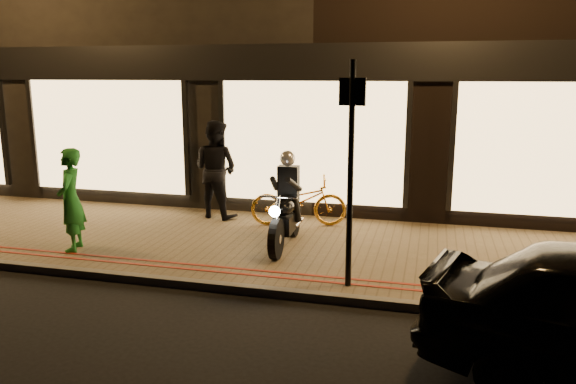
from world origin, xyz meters
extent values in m
plane|color=black|center=(0.00, 0.00, 0.00)|extent=(90.00, 90.00, 0.00)
cube|color=brown|center=(0.00, 2.00, 0.06)|extent=(50.00, 4.00, 0.12)
cube|color=#59544C|center=(0.00, 0.05, 0.06)|extent=(50.00, 0.14, 0.12)
cube|color=maroon|center=(0.00, 0.45, 0.12)|extent=(50.00, 0.06, 0.01)
cube|color=maroon|center=(0.00, 0.65, 0.12)|extent=(50.00, 0.06, 0.01)
cube|color=black|center=(-6.00, 9.00, 4.25)|extent=(12.00, 10.00, 8.50)
cube|color=black|center=(0.00, 3.95, 3.15)|extent=(48.00, 0.12, 0.70)
cube|color=#FFCE7F|center=(-4.50, 3.94, 1.61)|extent=(3.60, 0.06, 2.38)
cube|color=#FFCE7F|center=(0.00, 3.94, 1.61)|extent=(3.60, 0.06, 2.38)
cube|color=#FFCE7F|center=(4.50, 3.94, 1.61)|extent=(3.60, 0.06, 2.38)
cylinder|color=black|center=(0.03, 1.23, 0.44)|extent=(0.14, 0.64, 0.64)
cylinder|color=black|center=(-0.01, 2.53, 0.44)|extent=(0.14, 0.64, 0.64)
cylinder|color=silver|center=(0.03, 1.23, 0.44)|extent=(0.14, 0.14, 0.14)
cylinder|color=silver|center=(-0.01, 2.53, 0.44)|extent=(0.14, 0.14, 0.14)
cube|color=black|center=(0.01, 1.93, 0.52)|extent=(0.28, 0.71, 0.30)
ellipsoid|color=black|center=(0.02, 1.80, 0.82)|extent=(0.34, 0.51, 0.29)
cube|color=black|center=(0.00, 2.23, 0.82)|extent=(0.24, 0.56, 0.09)
cylinder|color=silver|center=(0.03, 1.38, 1.07)|extent=(0.60, 0.05, 0.03)
cylinder|color=silver|center=(0.03, 1.28, 0.74)|extent=(0.06, 0.33, 0.71)
sphere|color=white|center=(0.04, 1.14, 0.90)|extent=(0.18, 0.18, 0.17)
cylinder|color=silver|center=(0.12, 2.39, 0.40)|extent=(0.09, 0.55, 0.07)
cube|color=black|center=(0.01, 2.10, 1.17)|extent=(0.35, 0.23, 0.55)
sphere|color=silver|center=(0.01, 2.04, 1.58)|extent=(0.27, 0.27, 0.26)
cylinder|color=black|center=(-0.14, 1.78, 1.20)|extent=(0.19, 0.61, 0.34)
cylinder|color=black|center=(0.18, 1.79, 1.20)|extent=(0.15, 0.61, 0.34)
cylinder|color=black|center=(-0.13, 2.06, 0.72)|extent=(0.20, 0.29, 0.46)
cylinder|color=black|center=(0.15, 2.07, 0.72)|extent=(0.19, 0.29, 0.46)
cylinder|color=black|center=(1.28, 0.40, 1.62)|extent=(0.09, 0.09, 3.00)
cube|color=black|center=(1.28, 0.40, 2.72)|extent=(0.35, 0.09, 0.35)
imported|color=gold|center=(-0.09, 3.23, 0.59)|extent=(1.90, 1.03, 0.94)
imported|color=#207929|center=(-3.28, 0.84, 0.96)|extent=(0.59, 0.71, 1.67)
imported|color=black|center=(-1.83, 3.45, 1.08)|extent=(1.09, 0.95, 1.93)
camera|label=1|loc=(2.31, -6.77, 2.96)|focal=35.00mm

